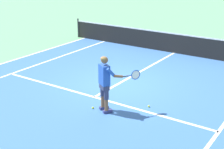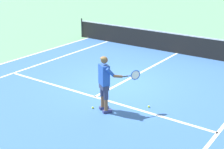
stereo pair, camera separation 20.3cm
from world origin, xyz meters
name	(u,v)px [view 1 (the left image)]	position (x,y,z in m)	size (l,w,h in m)	color
ground_plane	(119,84)	(0.00, 0.00, 0.00)	(80.00, 80.00, 0.00)	#609E70
court_inner_surface	(111,88)	(0.00, -0.52, 0.00)	(10.98, 11.24, 0.00)	#3866A8
line_service	(94,97)	(0.00, -1.50, 0.00)	(8.23, 0.10, 0.01)	white
line_centre_service	(142,71)	(0.00, 1.70, 0.00)	(0.10, 6.40, 0.01)	white
line_singles_left	(30,67)	(-4.12, -0.52, 0.00)	(0.10, 10.84, 0.01)	white
line_doubles_left	(8,62)	(-5.49, -0.52, 0.00)	(0.10, 10.84, 0.01)	white
tennis_net	(175,43)	(0.00, 4.90, 0.50)	(11.96, 0.08, 1.07)	#333338
tennis_player	(105,80)	(0.90, -2.14, 0.99)	(1.06, 0.89, 1.71)	navy
tennis_ball_near_feet	(149,106)	(1.86, -1.18, 0.03)	(0.07, 0.07, 0.07)	#CCE02D
tennis_ball_by_baseline	(93,108)	(0.49, -2.23, 0.03)	(0.07, 0.07, 0.07)	#CCE02D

